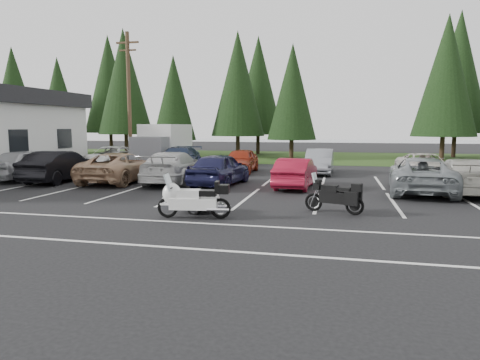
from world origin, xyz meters
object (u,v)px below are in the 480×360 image
object	(u,v)px
utility_pole	(129,97)
adventure_motorcycle	(334,193)
car_near_6	(421,175)
car_near_7	(462,176)
box_truck	(161,146)
car_near_1	(60,166)
car_far_3	(319,161)
car_near_0	(29,164)
car_far_1	(179,159)
car_near_2	(120,167)
cargo_trailer	(199,202)
car_near_3	(174,167)
car_near_5	(296,173)
car_far_0	(111,158)
car_near_4	(220,169)
car_far_2	(241,161)
car_far_4	(424,166)
touring_motorcycle	(194,196)

from	to	relation	value
utility_pole	adventure_motorcycle	xyz separation A→B (m)	(13.79, -13.14, -4.05)
car_near_6	car_near_7	bearing A→B (deg)	-168.25
box_truck	car_near_1	size ratio (longest dim) A/B	1.19
car_near_6	car_far_3	bearing A→B (deg)	-49.68
car_near_0	car_near_1	distance (m)	2.18
utility_pole	box_truck	xyz separation A→B (m)	(2.00, 0.50, -3.25)
utility_pole	car_near_7	xyz separation A→B (m)	(18.90, -7.85, -3.97)
utility_pole	car_far_1	bearing A→B (deg)	-25.29
adventure_motorcycle	car_far_3	bearing A→B (deg)	111.23
car_near_2	cargo_trailer	size ratio (longest dim) A/B	3.52
car_near_3	car_near_7	bearing A→B (deg)	173.24
box_truck	car_near_5	bearing A→B (deg)	-39.06
car_near_5	car_far_0	distance (m)	14.01
car_near_2	car_near_3	xyz separation A→B (m)	(2.71, 0.29, 0.03)
utility_pole	box_truck	distance (m)	3.85
car_near_1	car_near_7	bearing A→B (deg)	178.63
car_near_0	car_near_5	size ratio (longest dim) A/B	1.15
car_far_3	car_near_4	bearing A→B (deg)	-124.10
car_near_6	car_near_2	bearing A→B (deg)	4.13
utility_pole	box_truck	bearing A→B (deg)	14.04
car_far_1	car_far_2	world-z (taller)	car_far_1
car_near_1	car_near_4	xyz separation A→B (m)	(8.17, 0.47, -0.01)
car_far_3	utility_pole	bearing A→B (deg)	174.18
car_near_3	cargo_trailer	distance (m)	7.55
car_far_4	car_far_3	bearing A→B (deg)	164.88
utility_pole	car_far_0	bearing A→B (deg)	-110.33
car_near_2	car_far_0	xyz separation A→B (m)	(-3.93, 6.02, -0.01)
utility_pole	car_far_3	bearing A→B (deg)	-6.81
car_near_5	car_near_2	bearing A→B (deg)	4.10
touring_motorcycle	car_far_0	bearing A→B (deg)	119.53
car_near_5	car_near_1	bearing A→B (deg)	6.89
car_far_2	cargo_trailer	xyz separation A→B (m)	(1.37, -11.99, -0.37)
car_near_2	car_near_0	bearing A→B (deg)	0.18
utility_pole	car_far_0	size ratio (longest dim) A/B	1.71
car_near_3	car_far_1	distance (m)	5.62
car_near_0	car_far_4	xyz separation A→B (m)	(20.23, 5.27, -0.14)
car_near_7	car_far_1	size ratio (longest dim) A/B	0.98
car_near_0	car_far_3	bearing A→B (deg)	-153.93
car_near_5	car_near_6	xyz separation A→B (m)	(5.24, -0.37, 0.07)
box_truck	car_near_2	size ratio (longest dim) A/B	1.06
car_near_1	car_near_6	distance (m)	16.98
car_near_2	touring_motorcycle	bearing A→B (deg)	130.07
car_near_2	car_far_3	size ratio (longest dim) A/B	1.22
car_near_3	car_far_4	distance (m)	13.29
car_far_0	utility_pole	bearing A→B (deg)	65.23
car_near_2	touring_motorcycle	distance (m)	9.64
utility_pole	car_far_3	size ratio (longest dim) A/B	2.07
car_near_6	car_near_0	bearing A→B (deg)	4.91
car_near_6	cargo_trailer	xyz separation A→B (m)	(-7.73, -5.97, -0.40)
box_truck	car_near_4	world-z (taller)	box_truck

